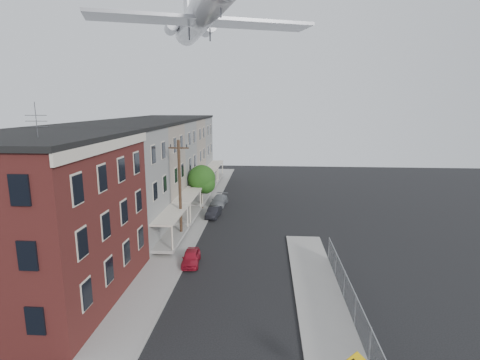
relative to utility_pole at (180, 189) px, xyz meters
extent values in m
cube|color=gray|center=(0.10, 6.00, -4.61)|extent=(3.00, 62.00, 0.12)
cube|color=gray|center=(11.10, -12.00, -4.61)|extent=(3.00, 26.00, 0.12)
cube|color=gray|center=(1.55, 6.00, -4.60)|extent=(0.15, 62.00, 0.14)
cube|color=gray|center=(9.65, -12.00, -4.60)|extent=(0.15, 26.00, 0.14)
cube|color=#361211|center=(-6.40, -11.00, 0.33)|extent=(10.00, 12.00, 10.00)
cube|color=black|center=(-6.40, -11.00, 5.48)|extent=(10.30, 12.30, 0.30)
cube|color=beige|center=(-1.32, -11.00, 5.03)|extent=(0.16, 12.20, 0.60)
cylinder|color=#515156|center=(-4.40, -13.00, 6.48)|extent=(0.04, 0.04, 2.00)
cube|color=slate|center=(-6.40, -1.50, 0.33)|extent=(10.00, 7.00, 10.00)
cube|color=black|center=(-6.40, -1.50, 5.48)|extent=(10.25, 7.00, 0.30)
cube|color=gray|center=(-0.50, -1.50, -4.12)|extent=(1.80, 6.40, 0.25)
cube|color=beige|center=(-0.50, -1.50, -1.92)|extent=(1.90, 6.50, 0.15)
cube|color=gray|center=(-6.40, 5.50, 0.33)|extent=(10.00, 7.00, 10.00)
cube|color=black|center=(-6.40, 5.50, 5.48)|extent=(10.25, 7.00, 0.30)
cube|color=gray|center=(-0.50, 5.50, -4.12)|extent=(1.80, 6.40, 0.25)
cube|color=beige|center=(-0.50, 5.50, -1.92)|extent=(1.90, 6.50, 0.15)
cube|color=slate|center=(-6.40, 12.50, 0.33)|extent=(10.00, 7.00, 10.00)
cube|color=black|center=(-6.40, 12.50, 5.48)|extent=(10.25, 7.00, 0.30)
cube|color=gray|center=(-0.50, 12.50, -4.12)|extent=(1.80, 6.40, 0.25)
cube|color=beige|center=(-0.50, 12.50, -1.92)|extent=(1.90, 6.50, 0.15)
cube|color=gray|center=(-6.40, 19.50, 0.33)|extent=(10.00, 7.00, 10.00)
cube|color=black|center=(-6.40, 19.50, 5.48)|extent=(10.25, 7.00, 0.30)
cube|color=gray|center=(-0.50, 19.50, -4.12)|extent=(1.80, 6.40, 0.25)
cube|color=beige|center=(-0.50, 19.50, -1.92)|extent=(1.90, 6.50, 0.15)
cube|color=slate|center=(-6.40, 26.50, 0.33)|extent=(10.00, 7.00, 10.00)
cube|color=black|center=(-6.40, 26.50, 5.48)|extent=(10.25, 7.00, 0.30)
cube|color=gray|center=(-0.50, 26.50, -4.12)|extent=(1.80, 6.40, 0.25)
cube|color=beige|center=(-0.50, 26.50, -1.92)|extent=(1.90, 6.50, 0.15)
cylinder|color=gray|center=(12.60, -16.00, -3.72)|extent=(0.06, 0.06, 1.90)
cylinder|color=gray|center=(12.60, -13.00, -3.72)|extent=(0.06, 0.06, 1.90)
cylinder|color=gray|center=(12.60, -10.00, -3.72)|extent=(0.06, 0.06, 1.90)
cylinder|color=gray|center=(12.60, -7.00, -3.72)|extent=(0.06, 0.06, 1.90)
cylinder|color=gray|center=(12.60, -4.00, -3.72)|extent=(0.06, 0.06, 1.90)
cube|color=gray|center=(12.60, -13.00, -2.82)|extent=(0.04, 18.00, 0.04)
cube|color=gray|center=(12.60, -13.00, -3.72)|extent=(0.02, 18.00, 1.80)
cylinder|color=black|center=(0.00, 0.00, -0.17)|extent=(0.26, 0.26, 9.00)
cube|color=black|center=(0.00, 0.00, 3.63)|extent=(1.80, 0.12, 0.12)
cylinder|color=black|center=(-0.70, 0.00, 3.83)|extent=(0.08, 0.08, 0.25)
cylinder|color=black|center=(0.70, 0.00, 3.83)|extent=(0.08, 0.08, 0.25)
cylinder|color=black|center=(0.20, 10.00, -3.47)|extent=(0.24, 0.24, 2.40)
sphere|color=#1B3B10|center=(0.20, 10.00, -1.07)|extent=(3.20, 3.20, 3.20)
sphere|color=#1B3B10|center=(0.70, 9.70, -1.63)|extent=(2.24, 2.24, 2.24)
imported|color=maroon|center=(2.00, -5.46, -4.13)|extent=(1.53, 3.27, 1.08)
imported|color=black|center=(2.00, 6.77, -4.11)|extent=(1.48, 3.51, 1.13)
imported|color=slate|center=(2.00, 11.62, -4.07)|extent=(2.01, 4.26, 1.20)
cylinder|color=silver|center=(0.37, 10.53, 16.83)|extent=(10.79, 23.12, 3.12)
cone|color=silver|center=(-3.55, 21.57, 16.83)|extent=(3.92, 3.81, 3.12)
cube|color=#939399|center=(0.87, 9.15, 15.86)|extent=(23.45, 11.71, 0.34)
cylinder|color=#939399|center=(-4.61, 17.57, 17.03)|extent=(2.78, 4.20, 1.56)
cylinder|color=#939399|center=(-0.20, 19.14, 17.03)|extent=(2.78, 4.20, 1.56)
cube|color=silver|center=(-3.39, 21.11, 19.57)|extent=(1.47, 3.58, 5.47)
cylinder|color=#515156|center=(3.64, 1.33, 15.08)|extent=(0.16, 0.16, 1.17)
camera|label=1|loc=(7.65, -31.96, 7.32)|focal=28.00mm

